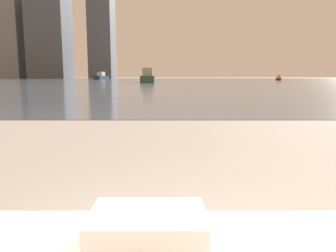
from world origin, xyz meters
The scene contains 7 objects.
towel_stack centered at (-0.04, 0.85, 0.59)m, with size 0.26×0.18×0.08m.
harbor_water centered at (0.00, 62.00, 0.01)m, with size 180.00×110.00×0.01m.
harbor_boat_0 centered at (-2.65, 43.22, 0.68)m, with size 1.94×5.15×1.91m.
harbor_boat_1 centered at (21.80, 64.99, 0.38)m, with size 2.00×2.94×1.05m.
harbor_boat_4 centered at (-15.50, 76.86, 0.64)m, with size 2.80×5.02×1.78m.
skyline_tower_1 centered at (-41.29, 118.00, 14.85)m, with size 12.33×13.96×29.71m.
skyline_tower_2 centered at (-23.05, 118.00, 24.36)m, with size 7.79×12.42×48.72m.
Camera 1 is at (0.01, 0.14, 0.94)m, focal length 35.00 mm.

